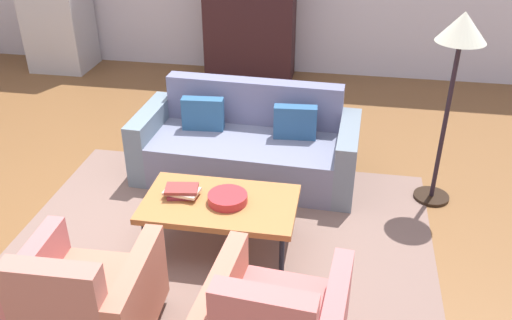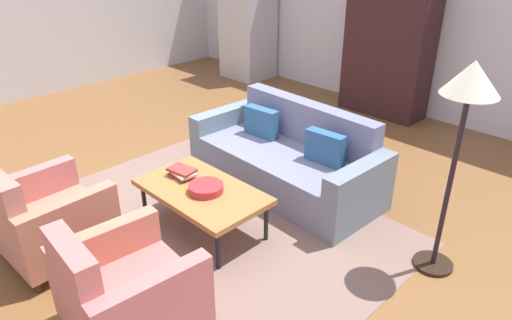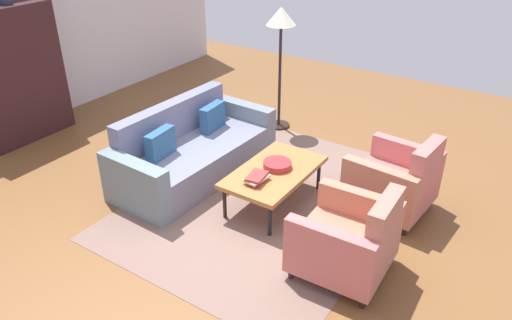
# 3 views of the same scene
# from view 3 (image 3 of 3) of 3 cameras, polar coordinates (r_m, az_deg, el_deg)

# --- Properties ---
(ground_plane) EXTENTS (10.60, 10.60, 0.00)m
(ground_plane) POSITION_cam_3_polar(r_m,az_deg,el_deg) (5.34, -2.34, -6.51)
(ground_plane) COLOR brown
(area_rug) EXTENTS (3.40, 2.60, 0.01)m
(area_rug) POSITION_cam_3_polar(r_m,az_deg,el_deg) (5.59, 1.59, -4.69)
(area_rug) COLOR #7D6157
(area_rug) RESTS_ON ground
(couch) EXTENTS (2.13, 0.98, 0.86)m
(couch) POSITION_cam_3_polar(r_m,az_deg,el_deg) (6.03, -7.54, 0.93)
(couch) COLOR slate
(couch) RESTS_ON ground
(coffee_table) EXTENTS (1.20, 0.70, 0.42)m
(coffee_table) POSITION_cam_3_polar(r_m,az_deg,el_deg) (5.36, 2.10, -1.47)
(coffee_table) COLOR black
(coffee_table) RESTS_ON ground
(armchair_left) EXTENTS (0.83, 0.83, 0.88)m
(armchair_left) POSITION_cam_3_polar(r_m,az_deg,el_deg) (4.51, 10.85, -9.24)
(armchair_left) COLOR #292022
(armchair_left) RESTS_ON ground
(armchair_right) EXTENTS (0.86, 0.86, 0.88)m
(armchair_right) POSITION_cam_3_polar(r_m,az_deg,el_deg) (5.46, 15.92, -2.56)
(armchair_right) COLOR black
(armchair_right) RESTS_ON ground
(fruit_bowl) EXTENTS (0.31, 0.31, 0.07)m
(fruit_bowl) POSITION_cam_3_polar(r_m,az_deg,el_deg) (5.37, 2.47, -0.53)
(fruit_bowl) COLOR #B32C30
(fruit_bowl) RESTS_ON coffee_table
(book_stack) EXTENTS (0.29, 0.20, 0.08)m
(book_stack) POSITION_cam_3_polar(r_m,az_deg,el_deg) (5.11, 0.08, -2.10)
(book_stack) COLOR maroon
(book_stack) RESTS_ON coffee_table
(cabinet) EXTENTS (1.20, 0.51, 1.80)m
(cabinet) POSITION_cam_3_polar(r_m,az_deg,el_deg) (7.45, -25.99, 8.86)
(cabinet) COLOR #341A1C
(cabinet) RESTS_ON ground
(floor_lamp) EXTENTS (0.40, 0.40, 1.72)m
(floor_lamp) POSITION_cam_3_polar(r_m,az_deg,el_deg) (6.85, 2.89, 14.94)
(floor_lamp) COLOR black
(floor_lamp) RESTS_ON ground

